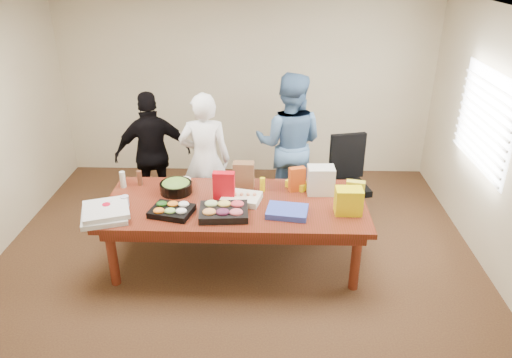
{
  "coord_description": "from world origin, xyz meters",
  "views": [
    {
      "loc": [
        0.36,
        -4.55,
        3.23
      ],
      "look_at": [
        0.22,
        0.1,
        0.99
      ],
      "focal_mm": 33.95,
      "sensor_mm": 36.0,
      "label": 1
    }
  ],
  "objects_px": {
    "office_chair": "(348,184)",
    "person_right": "(289,144)",
    "person_center": "(205,160)",
    "conference_table": "(236,232)",
    "salad_bowl": "(176,188)",
    "sheet_cake": "(242,198)"
  },
  "relations": [
    {
      "from": "sheet_cake",
      "to": "salad_bowl",
      "type": "distance_m",
      "value": 0.77
    },
    {
      "from": "person_center",
      "to": "sheet_cake",
      "type": "height_order",
      "value": "person_center"
    },
    {
      "from": "office_chair",
      "to": "person_right",
      "type": "distance_m",
      "value": 0.9
    },
    {
      "from": "person_right",
      "to": "sheet_cake",
      "type": "xyz_separation_m",
      "value": [
        -0.55,
        -1.23,
        -0.14
      ]
    },
    {
      "from": "person_right",
      "to": "conference_table",
      "type": "bearing_deg",
      "value": 74.24
    },
    {
      "from": "person_right",
      "to": "office_chair",
      "type": "bearing_deg",
      "value": 163.32
    },
    {
      "from": "office_chair",
      "to": "person_center",
      "type": "bearing_deg",
      "value": 166.95
    },
    {
      "from": "conference_table",
      "to": "person_right",
      "type": "relative_size",
      "value": 1.51
    },
    {
      "from": "office_chair",
      "to": "person_right",
      "type": "relative_size",
      "value": 0.58
    },
    {
      "from": "conference_table",
      "to": "sheet_cake",
      "type": "bearing_deg",
      "value": 27.66
    },
    {
      "from": "conference_table",
      "to": "salad_bowl",
      "type": "bearing_deg",
      "value": 161.84
    },
    {
      "from": "person_right",
      "to": "sheet_cake",
      "type": "distance_m",
      "value": 1.36
    },
    {
      "from": "salad_bowl",
      "to": "office_chair",
      "type": "bearing_deg",
      "value": 18.58
    },
    {
      "from": "sheet_cake",
      "to": "office_chair",
      "type": "bearing_deg",
      "value": 47.15
    },
    {
      "from": "sheet_cake",
      "to": "salad_bowl",
      "type": "relative_size",
      "value": 1.11
    },
    {
      "from": "office_chair",
      "to": "person_center",
      "type": "relative_size",
      "value": 0.63
    },
    {
      "from": "person_center",
      "to": "salad_bowl",
      "type": "distance_m",
      "value": 0.71
    },
    {
      "from": "office_chair",
      "to": "person_right",
      "type": "bearing_deg",
      "value": 139.69
    },
    {
      "from": "office_chair",
      "to": "salad_bowl",
      "type": "xyz_separation_m",
      "value": [
        -2.02,
        -0.68,
        0.27
      ]
    },
    {
      "from": "conference_table",
      "to": "salad_bowl",
      "type": "relative_size",
      "value": 7.83
    },
    {
      "from": "person_center",
      "to": "sheet_cake",
      "type": "distance_m",
      "value": 0.99
    },
    {
      "from": "conference_table",
      "to": "office_chair",
      "type": "bearing_deg",
      "value": 33.88
    }
  ]
}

